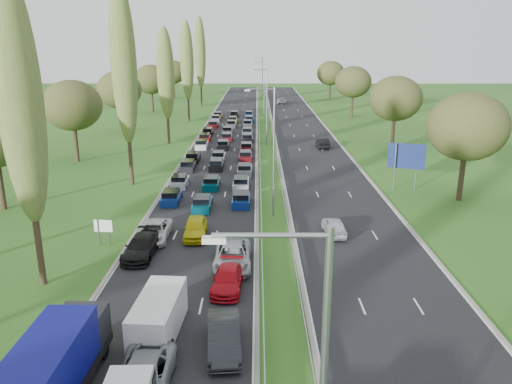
{
  "coord_description": "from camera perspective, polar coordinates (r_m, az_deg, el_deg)",
  "views": [
    {
      "loc": [
        2.99,
        -1.62,
        15.59
      ],
      "look_at": [
        2.86,
        45.89,
        1.5
      ],
      "focal_mm": 35.0,
      "sensor_mm": 36.0,
      "label": 1
    }
  ],
  "objects": [
    {
      "name": "far_car_0",
      "position": [
        43.05,
        8.93,
        -3.86
      ],
      "size": [
        1.86,
        4.31,
        1.45
      ],
      "primitive_type": "imported",
      "rotation": [
        0.0,
        0.0,
        3.18
      ],
      "color": "#AFB5B9",
      "rests_on": "far_carriageway"
    },
    {
      "name": "near_car_10",
      "position": [
        36.6,
        -2.7,
        -7.29
      ],
      "size": [
        2.77,
        5.83,
        1.61
      ],
      "primitive_type": "imported",
      "rotation": [
        0.0,
        0.0,
        0.02
      ],
      "color": "#9EA2A7",
      "rests_on": "near_carriageway"
    },
    {
      "name": "blue_lorry",
      "position": [
        25.16,
        -21.76,
        -17.85
      ],
      "size": [
        2.35,
        8.48,
        3.58
      ],
      "rotation": [
        0.0,
        0.0,
        -0.01
      ],
      "color": "black",
      "rests_on": "near_carriageway"
    },
    {
      "name": "near_car_9",
      "position": [
        27.4,
        -3.69,
        -16.14
      ],
      "size": [
        2.11,
        4.98,
        1.6
      ],
      "primitive_type": "imported",
      "rotation": [
        0.0,
        0.0,
        0.09
      ],
      "color": "black",
      "rests_on": "near_carriageway"
    },
    {
      "name": "white_van_rear",
      "position": [
        29.23,
        -11.0,
        -13.45
      ],
      "size": [
        2.17,
        5.53,
        2.22
      ],
      "rotation": [
        0.0,
        0.0,
        -0.06
      ],
      "color": "silver",
      "rests_on": "near_carriageway"
    },
    {
      "name": "near_carriageway",
      "position": [
        85.72,
        -3.37,
        6.01
      ],
      "size": [
        10.5,
        215.0,
        0.04
      ],
      "primitive_type": "cube",
      "color": "black",
      "rests_on": "ground"
    },
    {
      "name": "near_car_12",
      "position": [
        37.24,
        -2.64,
        -7.02
      ],
      "size": [
        1.79,
        4.19,
        1.41
      ],
      "primitive_type": "imported",
      "rotation": [
        0.0,
        0.0,
        -0.03
      ],
      "color": "white",
      "rests_on": "near_carriageway"
    },
    {
      "name": "far_car_2",
      "position": [
        139.49,
        2.94,
        10.42
      ],
      "size": [
        2.91,
        5.83,
        1.59
      ],
      "primitive_type": "imported",
      "rotation": [
        0.0,
        0.0,
        3.09
      ],
      "color": "gray",
      "rests_on": "far_carriageway"
    },
    {
      "name": "poplar_row",
      "position": [
        71.35,
        -11.9,
        13.6
      ],
      "size": [
        2.8,
        127.8,
        22.44
      ],
      "color": "#2D2116",
      "rests_on": "ground"
    },
    {
      "name": "info_sign",
      "position": [
        42.03,
        -17.04,
        -4.01
      ],
      "size": [
        1.5,
        0.23,
        2.1
      ],
      "color": "gray",
      "rests_on": "ground"
    },
    {
      "name": "near_car_3",
      "position": [
        39.23,
        -12.98,
        -6.09
      ],
      "size": [
        2.4,
        5.41,
        1.54
      ],
      "primitive_type": "imported",
      "rotation": [
        0.0,
        0.0,
        -0.05
      ],
      "color": "black",
      "rests_on": "near_carriageway"
    },
    {
      "name": "near_car_8",
      "position": [
        42.23,
        -6.94,
        -4.07
      ],
      "size": [
        2.16,
        4.83,
        1.61
      ],
      "primitive_type": "imported",
      "rotation": [
        0.0,
        0.0,
        0.06
      ],
      "color": "#C3B80D",
      "rests_on": "near_carriageway"
    },
    {
      "name": "direction_sign",
      "position": [
        57.4,
        16.8,
        3.72
      ],
      "size": [
        3.81,
        1.4,
        5.2
      ],
      "color": "gray",
      "rests_on": "ground"
    },
    {
      "name": "ground",
      "position": [
        83.11,
        1.2,
        5.7
      ],
      "size": [
        260.0,
        260.0,
        0.0
      ],
      "primitive_type": "plane",
      "color": "#2A5219",
      "rests_on": "ground"
    },
    {
      "name": "central_reservation",
      "position": [
        85.47,
        1.18,
        6.38
      ],
      "size": [
        2.36,
        215.0,
        0.32
      ],
      "color": "gray",
      "rests_on": "ground"
    },
    {
      "name": "near_car_2",
      "position": [
        42.21,
        -11.55,
        -4.41
      ],
      "size": [
        2.45,
        5.3,
        1.47
      ],
      "primitive_type": "imported",
      "rotation": [
        0.0,
        0.0,
        -0.0
      ],
      "color": "silver",
      "rests_on": "near_carriageway"
    },
    {
      "name": "woodland_right",
      "position": [
        71.88,
        17.39,
        9.46
      ],
      "size": [
        8.0,
        153.0,
        11.1
      ],
      "color": "#2D2116",
      "rests_on": "ground"
    },
    {
      "name": "far_car_1",
      "position": [
        79.15,
        7.62,
        5.61
      ],
      "size": [
        1.74,
        4.81,
        1.57
      ],
      "primitive_type": "imported",
      "rotation": [
        0.0,
        0.0,
        3.16
      ],
      "color": "black",
      "rests_on": "far_carriageway"
    },
    {
      "name": "traffic_queue_fill",
      "position": [
        80.68,
        -3.6,
        5.66
      ],
      "size": [
        9.1,
        68.96,
        0.8
      ],
      "color": "navy",
      "rests_on": "ground"
    },
    {
      "name": "near_car_11",
      "position": [
        33.5,
        -3.24,
        -9.89
      ],
      "size": [
        2.26,
        4.87,
        1.38
      ],
      "primitive_type": "imported",
      "rotation": [
        0.0,
        0.0,
        -0.07
      ],
      "color": "#AE0A15",
      "rests_on": "near_carriageway"
    },
    {
      "name": "far_carriageway",
      "position": [
        85.95,
        5.7,
        5.99
      ],
      "size": [
        10.5,
        215.0,
        0.04
      ],
      "primitive_type": "cube",
      "color": "black",
      "rests_on": "ground"
    },
    {
      "name": "near_car_6",
      "position": [
        25.16,
        -12.83,
        -20.02
      ],
      "size": [
        2.56,
        5.48,
        1.52
      ],
      "primitive_type": "imported",
      "rotation": [
        0.0,
        0.0,
        -0.01
      ],
      "color": "gray",
      "rests_on": "near_carriageway"
    },
    {
      "name": "lamp_columns",
      "position": [
        80.21,
        1.25,
        9.65
      ],
      "size": [
        0.18,
        140.18,
        12.0
      ],
      "color": "gray",
      "rests_on": "ground"
    },
    {
      "name": "woodland_left",
      "position": [
        69.39,
        -21.22,
        8.87
      ],
      "size": [
        8.0,
        166.0,
        11.1
      ],
      "color": "#2D2116",
      "rests_on": "ground"
    }
  ]
}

